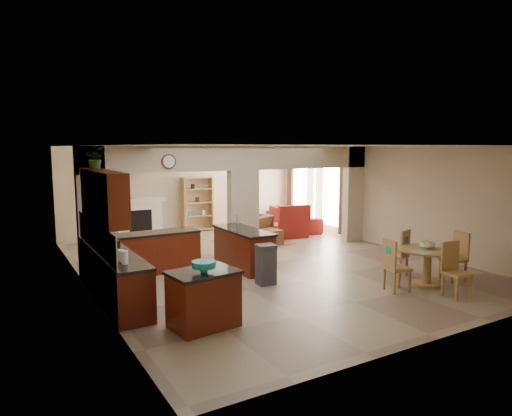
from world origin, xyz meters
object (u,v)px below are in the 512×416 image
kitchen_island (204,299)px  armchair (255,228)px  sofa (293,218)px  dining_table (428,261)px

kitchen_island → armchair: kitchen_island is taller
kitchen_island → armchair: size_ratio=1.28×
sofa → armchair: armchair is taller
sofa → armchair: bearing=126.1°
kitchen_island → dining_table: size_ratio=1.01×
sofa → armchair: (-2.12, -1.05, 0.03)m
dining_table → sofa: size_ratio=0.43×
armchair → dining_table: bearing=74.5°
dining_table → sofa: bearing=78.7°
dining_table → kitchen_island: bearing=176.6°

